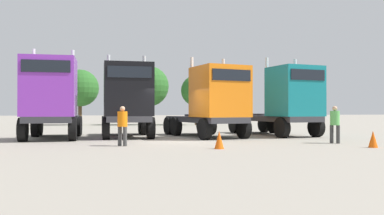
{
  "coord_description": "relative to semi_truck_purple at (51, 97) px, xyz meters",
  "views": [
    {
      "loc": [
        -3.57,
        -18.5,
        1.44
      ],
      "look_at": [
        1.56,
        3.38,
        1.6
      ],
      "focal_mm": 37.85,
      "sensor_mm": 36.0,
      "label": 1
    }
  ],
  "objects": [
    {
      "name": "semi_truck_orange",
      "position": [
        8.16,
        -0.52,
        -0.15
      ],
      "size": [
        3.64,
        6.43,
        4.27
      ],
      "rotation": [
        0.0,
        0.0,
        -1.38
      ],
      "color": "#333338",
      "rests_on": "ground"
    },
    {
      "name": "traffic_cone_mid",
      "position": [
        12.57,
        -7.24,
        -1.74
      ],
      "size": [
        0.36,
        0.36,
        0.65
      ],
      "primitive_type": "cone",
      "color": "#F2590C",
      "rests_on": "ground"
    },
    {
      "name": "visitor_in_hivis",
      "position": [
        3.19,
        -4.33,
        -1.14
      ],
      "size": [
        0.57,
        0.57,
        1.61
      ],
      "rotation": [
        0.0,
        0.0,
        0.76
      ],
      "color": "#3E3E3E",
      "rests_on": "ground"
    },
    {
      "name": "traffic_cone_near",
      "position": [
        6.64,
        -6.38,
        -1.73
      ],
      "size": [
        0.36,
        0.36,
        0.68
      ],
      "primitive_type": "cone",
      "color": "#F2590C",
      "rests_on": "ground"
    },
    {
      "name": "semi_truck_teal",
      "position": [
        12.45,
        -0.15,
        -0.13
      ],
      "size": [
        3.5,
        6.74,
        4.39
      ],
      "rotation": [
        0.0,
        0.0,
        -1.41
      ],
      "color": "#333338",
      "rests_on": "ground"
    },
    {
      "name": "semi_truck_purple",
      "position": [
        0.0,
        0.0,
        0.0
      ],
      "size": [
        2.64,
        5.92,
        4.54
      ],
      "rotation": [
        0.0,
        0.0,
        -1.59
      ],
      "color": "#333338",
      "rests_on": "ground"
    },
    {
      "name": "semi_truck_black",
      "position": [
        3.73,
        0.46,
        -0.08
      ],
      "size": [
        2.58,
        5.8,
        4.41
      ],
      "rotation": [
        0.0,
        0.0,
        -1.58
      ],
      "color": "#333338",
      "rests_on": "ground"
    },
    {
      "name": "oak_far_centre",
      "position": [
        7.12,
        19.01,
        1.74
      ],
      "size": [
        4.02,
        4.02,
        5.83
      ],
      "color": "#4C3823",
      "rests_on": "ground"
    },
    {
      "name": "oak_far_right",
      "position": [
        11.74,
        17.91,
        1.3
      ],
      "size": [
        3.08,
        3.08,
        4.93
      ],
      "color": "#4C3823",
      "rests_on": "ground"
    },
    {
      "name": "visitor_with_camera",
      "position": [
        12.3,
        -5.08,
        -1.13
      ],
      "size": [
        0.56,
        0.56,
        1.63
      ],
      "rotation": [
        0.0,
        0.0,
        0.67
      ],
      "color": "#393939",
      "rests_on": "ground"
    },
    {
      "name": "oak_far_left",
      "position": [
        0.55,
        20.11,
        1.54
      ],
      "size": [
        3.63,
        3.63,
        5.44
      ],
      "color": "#4C3823",
      "rests_on": "ground"
    },
    {
      "name": "ground",
      "position": [
        5.78,
        -2.32,
        -2.07
      ],
      "size": [
        200.0,
        200.0,
        0.0
      ],
      "primitive_type": "plane",
      "color": "gray"
    }
  ]
}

